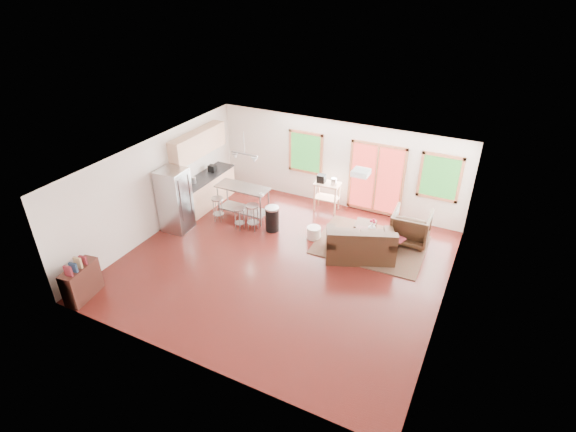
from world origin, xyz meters
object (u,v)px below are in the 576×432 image
at_px(ottoman, 365,229).
at_px(refrigerator, 175,200).
at_px(kitchen_cart, 326,187).
at_px(coffee_table, 374,236).
at_px(loveseat, 360,245).
at_px(rug, 370,245).
at_px(island, 243,197).
at_px(armchair, 411,225).

distance_m(ottoman, refrigerator, 5.17).
bearing_deg(refrigerator, kitchen_cart, 37.21).
height_order(coffee_table, refrigerator, refrigerator).
height_order(refrigerator, kitchen_cart, refrigerator).
distance_m(loveseat, refrigerator, 5.04).
distance_m(rug, kitchen_cart, 2.29).
relative_size(refrigerator, island, 1.15).
bearing_deg(island, coffee_table, 1.71).
bearing_deg(rug, loveseat, -97.99).
height_order(armchair, ottoman, armchair).
bearing_deg(loveseat, ottoman, 78.49).
relative_size(loveseat, island, 1.24).
relative_size(rug, coffee_table, 2.48).
height_order(ottoman, kitchen_cart, kitchen_cart).
bearing_deg(armchair, island, 7.70).
relative_size(rug, kitchen_cart, 2.46).
bearing_deg(refrigerator, coffee_table, 12.36).
relative_size(armchair, kitchen_cart, 0.87).
relative_size(armchair, refrigerator, 0.55).
distance_m(loveseat, kitchen_cart, 2.56).
bearing_deg(kitchen_cart, coffee_table, -35.16).
relative_size(rug, armchair, 2.82).
height_order(ottoman, island, island).
distance_m(island, kitchen_cart, 2.43).
distance_m(loveseat, armchair, 1.61).
height_order(armchair, refrigerator, refrigerator).
bearing_deg(kitchen_cart, island, -143.48).
height_order(loveseat, armchair, armchair).
xyz_separation_m(rug, ottoman, (-0.31, 0.43, 0.16)).
bearing_deg(loveseat, kitchen_cart, 109.24).
xyz_separation_m(coffee_table, kitchen_cart, (-1.89, 1.33, 0.40)).
height_order(coffee_table, island, island).
height_order(loveseat, kitchen_cart, kitchen_cart).
height_order(rug, loveseat, loveseat).
relative_size(rug, loveseat, 1.44).
relative_size(loveseat, refrigerator, 1.08).
bearing_deg(refrigerator, island, 42.80).
distance_m(rug, loveseat, 0.75).
bearing_deg(island, rug, 3.35).
bearing_deg(refrigerator, rug, 13.76).
height_order(rug, island, island).
bearing_deg(armchair, rug, 34.34).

